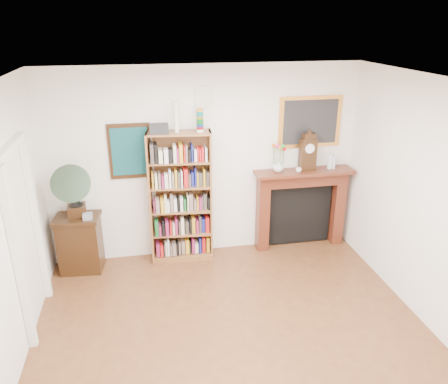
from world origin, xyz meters
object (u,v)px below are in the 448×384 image
at_px(gramophone, 72,188).
at_px(bookshelf, 181,191).
at_px(fireplace, 301,201).
at_px(cd_stack, 88,216).
at_px(side_cabinet, 80,243).
at_px(bottle_left, 330,161).
at_px(flower_vase, 278,166).
at_px(bottle_right, 334,162).
at_px(mantel_clock, 308,153).
at_px(teacup, 299,170).

bearing_deg(gramophone, bookshelf, -1.12).
height_order(fireplace, cd_stack, fireplace).
bearing_deg(fireplace, side_cabinet, -177.49).
relative_size(fireplace, bottle_left, 6.21).
bearing_deg(flower_vase, bottle_right, -1.06).
xyz_separation_m(fireplace, gramophone, (-3.28, -0.23, 0.54)).
bearing_deg(fireplace, cd_stack, -175.41).
distance_m(mantel_clock, flower_vase, 0.48).
bearing_deg(bottle_right, mantel_clock, 179.23).
xyz_separation_m(side_cabinet, fireplace, (3.29, 0.13, 0.33)).
bearing_deg(bottle_left, teacup, -173.70).
bearing_deg(bottle_right, bottle_left, -176.47).
bearing_deg(cd_stack, teacup, 2.46).
bearing_deg(cd_stack, bottle_left, 3.02).
xyz_separation_m(bookshelf, fireplace, (1.84, 0.07, -0.33)).
bearing_deg(flower_vase, teacup, -14.44).
relative_size(bookshelf, flower_vase, 12.80).
xyz_separation_m(side_cabinet, mantel_clock, (3.33, 0.09, 1.11)).
bearing_deg(gramophone, bottle_right, -4.69).
xyz_separation_m(side_cabinet, bottle_right, (3.74, 0.08, 0.94)).
distance_m(fireplace, cd_stack, 3.14).
bearing_deg(bottle_right, cd_stack, -176.97).
relative_size(gramophone, teacup, 9.64).
xyz_separation_m(gramophone, cd_stack, (0.15, -0.01, -0.42)).
relative_size(gramophone, cd_stack, 6.76).
relative_size(teacup, bottle_right, 0.42).
height_order(bookshelf, mantel_clock, bookshelf).
height_order(flower_vase, bottle_right, bottle_right).
bearing_deg(bottle_right, fireplace, 173.76).
height_order(side_cabinet, gramophone, gramophone).
height_order(gramophone, cd_stack, gramophone).
relative_size(bookshelf, cd_stack, 18.49).
height_order(gramophone, teacup, gramophone).
bearing_deg(side_cabinet, bookshelf, 7.68).
xyz_separation_m(teacup, bottle_left, (0.51, 0.06, 0.09)).
relative_size(bookshelf, bottle_left, 9.25).
bearing_deg(cd_stack, bottle_right, 3.03).
bearing_deg(fireplace, bookshelf, -177.60).
distance_m(teacup, bottle_left, 0.52).
xyz_separation_m(bookshelf, side_cabinet, (-1.44, -0.06, -0.66)).
distance_m(side_cabinet, bottle_right, 3.86).
height_order(mantel_clock, teacup, mantel_clock).
height_order(bookshelf, gramophone, bookshelf).
bearing_deg(bottle_right, gramophone, -177.25).
relative_size(flower_vase, bottle_left, 0.72).
bearing_deg(mantel_clock, flower_vase, 177.35).
height_order(cd_stack, flower_vase, flower_vase).
bearing_deg(bookshelf, fireplace, 8.02).
bearing_deg(bottle_left, flower_vase, 178.59).
relative_size(side_cabinet, bottle_left, 3.45).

